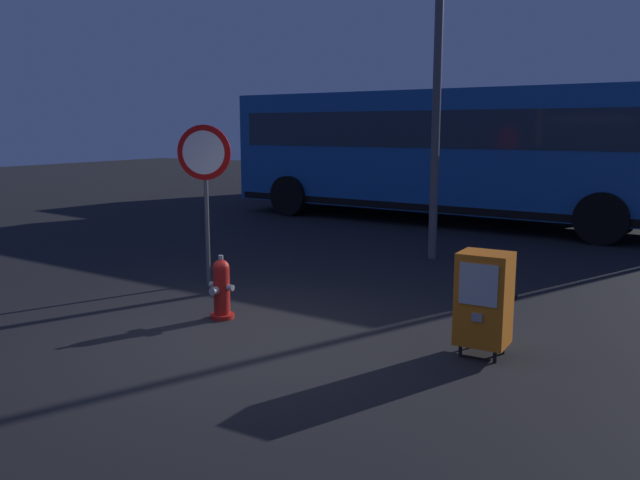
# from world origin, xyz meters

# --- Properties ---
(ground_plane) EXTENTS (60.00, 60.00, 0.00)m
(ground_plane) POSITION_xyz_m (0.00, 0.00, 0.00)
(ground_plane) COLOR black
(fire_hydrant) EXTENTS (0.33, 0.31, 0.75)m
(fire_hydrant) POSITION_xyz_m (-0.61, 0.51, 0.35)
(fire_hydrant) COLOR red
(fire_hydrant) RESTS_ON ground_plane
(newspaper_box_primary) EXTENTS (0.48, 0.42, 1.02)m
(newspaper_box_primary) POSITION_xyz_m (2.36, 0.80, 0.57)
(newspaper_box_primary) COLOR black
(newspaper_box_primary) RESTS_ON ground_plane
(stop_sign) EXTENTS (0.71, 0.31, 2.23)m
(stop_sign) POSITION_xyz_m (-1.88, 1.76, 1.60)
(stop_sign) COLOR #4C4F54
(stop_sign) RESTS_ON ground_plane
(traffic_cone) EXTENTS (0.36, 0.36, 0.53)m
(traffic_cone) POSITION_xyz_m (1.94, 3.03, 0.26)
(traffic_cone) COLOR black
(traffic_cone) RESTS_ON ground_plane
(bus_near) EXTENTS (10.64, 3.31, 3.00)m
(bus_near) POSITION_xyz_m (-1.08, 9.40, 1.71)
(bus_near) COLOR #19519E
(bus_near) RESTS_ON ground_plane
(bus_far) EXTENTS (10.74, 3.85, 3.00)m
(bus_far) POSITION_xyz_m (-2.85, 13.03, 1.71)
(bus_far) COLOR beige
(bus_far) RESTS_ON ground_plane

